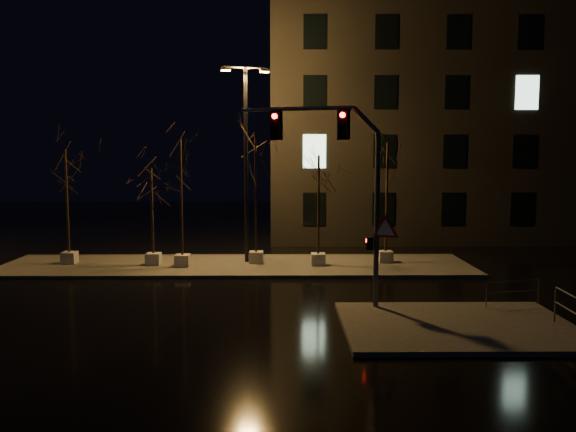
{
  "coord_description": "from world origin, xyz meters",
  "views": [
    {
      "loc": [
        2.17,
        -20.08,
        5.21
      ],
      "look_at": [
        2.4,
        2.56,
        2.8
      ],
      "focal_mm": 35.0,
      "sensor_mm": 36.0,
      "label": 1
    }
  ],
  "objects": [
    {
      "name": "tree_0",
      "position": [
        -7.95,
        6.28,
        4.35
      ],
      "size": [
        1.8,
        1.8,
        5.54
      ],
      "color": "#ADABA1",
      "rests_on": "median"
    },
    {
      "name": "streetlight_main",
      "position": [
        0.44,
        6.68,
        5.48
      ],
      "size": [
        2.29,
        0.83,
        9.24
      ],
      "rotation": [
        0.0,
        0.0,
        0.25
      ],
      "color": "black",
      "rests_on": "median"
    },
    {
      "name": "traffic_signal_mast",
      "position": [
        4.27,
        -1.22,
        4.57
      ],
      "size": [
        5.34,
        1.56,
        6.74
      ],
      "rotation": [
        0.0,
        0.0,
        -0.26
      ],
      "color": "#515358",
      "rests_on": "sidewalk_corner"
    },
    {
      "name": "tree_5",
      "position": [
        7.12,
        6.41,
        4.61
      ],
      "size": [
        1.8,
        1.8,
        5.87
      ],
      "color": "#ADABA1",
      "rests_on": "median"
    },
    {
      "name": "sidewalk_corner",
      "position": [
        7.5,
        -3.5,
        0.07
      ],
      "size": [
        7.0,
        5.0,
        0.15
      ],
      "primitive_type": "cube",
      "color": "#3F3D38",
      "rests_on": "ground"
    },
    {
      "name": "tree_4",
      "position": [
        3.84,
        5.76,
        4.13
      ],
      "size": [
        1.8,
        1.8,
        5.25
      ],
      "color": "#ADABA1",
      "rests_on": "median"
    },
    {
      "name": "building",
      "position": [
        14.0,
        18.0,
        7.5
      ],
      "size": [
        25.0,
        12.0,
        15.0
      ],
      "primitive_type": "cube",
      "color": "black",
      "rests_on": "ground"
    },
    {
      "name": "guard_rail_b",
      "position": [
        10.5,
        -4.45,
        0.86
      ],
      "size": [
        0.17,
        2.31,
        1.09
      ],
      "rotation": [
        0.0,
        0.0,
        1.52
      ],
      "color": "#515358",
      "rests_on": "sidewalk_corner"
    },
    {
      "name": "median",
      "position": [
        0.0,
        6.0,
        0.07
      ],
      "size": [
        22.0,
        5.0,
        0.15
      ],
      "primitive_type": "cube",
      "color": "#3F3D38",
      "rests_on": "ground"
    },
    {
      "name": "guard_rail_a",
      "position": [
        10.0,
        -1.5,
        0.72
      ],
      "size": [
        1.98,
        0.41,
        0.87
      ],
      "rotation": [
        0.0,
        0.0,
        0.19
      ],
      "color": "#515358",
      "rests_on": "sidewalk_corner"
    },
    {
      "name": "tree_3",
      "position": [
        0.92,
        6.3,
        4.85
      ],
      "size": [
        1.8,
        1.8,
        6.2
      ],
      "color": "#ADABA1",
      "rests_on": "median"
    },
    {
      "name": "ground",
      "position": [
        0.0,
        0.0,
        0.0
      ],
      "size": [
        90.0,
        90.0,
        0.0
      ],
      "primitive_type": "plane",
      "color": "black",
      "rests_on": "ground"
    },
    {
      "name": "tree_1",
      "position": [
        -3.89,
        5.91,
        3.67
      ],
      "size": [
        1.8,
        1.8,
        4.64
      ],
      "color": "#ADABA1",
      "rests_on": "median"
    },
    {
      "name": "tree_2",
      "position": [
        -2.45,
        5.5,
        4.69
      ],
      "size": [
        1.8,
        1.8,
        5.99
      ],
      "color": "#ADABA1",
      "rests_on": "median"
    }
  ]
}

